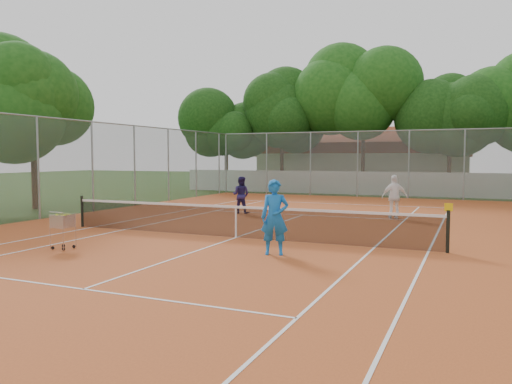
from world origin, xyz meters
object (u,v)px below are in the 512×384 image
at_px(clubhouse, 364,160).
at_px(player_near, 275,217).
at_px(tennis_net, 236,221).
at_px(ball_hopper, 63,230).
at_px(player_far_right, 395,197).
at_px(player_far_left, 241,195).

height_order(clubhouse, player_near, clubhouse).
bearing_deg(tennis_net, clubhouse, 93.95).
relative_size(clubhouse, ball_hopper, 16.29).
distance_m(player_near, player_far_right, 8.83).
bearing_deg(ball_hopper, tennis_net, 30.08).
bearing_deg(player_far_left, tennis_net, 111.50).
relative_size(tennis_net, player_far_right, 6.91).
distance_m(player_near, ball_hopper, 5.59).
xyz_separation_m(player_near, player_far_right, (1.66, 8.67, -0.07)).
distance_m(clubhouse, player_near, 31.24).
xyz_separation_m(clubhouse, player_far_right, (5.67, -22.28, -1.32)).
bearing_deg(tennis_net, player_near, -44.14).
bearing_deg(clubhouse, ball_hopper, -92.36).
bearing_deg(tennis_net, player_far_right, 61.36).
bearing_deg(ball_hopper, player_near, -0.13).
relative_size(player_near, player_far_right, 1.09).
relative_size(player_near, player_far_left, 1.18).
distance_m(tennis_net, player_far_left, 6.54).
distance_m(player_near, player_far_left, 9.19).
bearing_deg(tennis_net, player_far_left, 113.98).
distance_m(player_far_right, ball_hopper, 12.40).
distance_m(tennis_net, clubhouse, 29.12).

